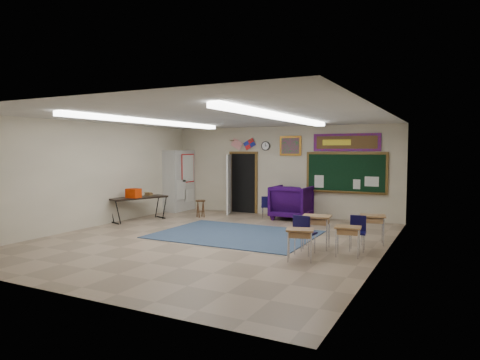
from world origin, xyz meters
The scene contains 25 objects.
floor centered at (0.00, 0.00, 0.00)m, with size 9.00×9.00×0.00m, color gray.
back_wall centered at (0.00, 4.50, 1.50)m, with size 8.00×0.04×3.00m, color beige.
front_wall centered at (0.00, -4.50, 1.50)m, with size 8.00×0.04×3.00m, color beige.
left_wall centered at (-4.00, 0.00, 1.50)m, with size 0.04×9.00×3.00m, color beige.
right_wall centered at (4.00, 0.00, 1.50)m, with size 0.04×9.00×3.00m, color beige.
ceiling centered at (0.00, 0.00, 3.00)m, with size 8.00×9.00×0.04m, color beige.
area_rug centered at (0.20, 0.80, 0.01)m, with size 4.00×3.00×0.02m, color #2F435A.
fluorescent_strips centered at (0.00, 0.00, 2.94)m, with size 3.86×6.00×0.10m, color white, non-canonical shape.
doorway centered at (-1.50, 4.35, 1.06)m, with size 1.10×0.89×2.16m.
chalkboard centered at (2.20, 4.46, 1.46)m, with size 2.55×0.14×1.30m.
bulletin_board centered at (2.20, 4.47, 2.45)m, with size 2.10×0.05×0.55m.
framed_art_print centered at (0.35, 4.47, 2.35)m, with size 0.75×0.05×0.65m.
wall_clock centered at (-0.55, 4.47, 2.35)m, with size 0.32×0.05×0.32m.
wall_flags centered at (-1.40, 4.44, 2.48)m, with size 1.16×0.06×0.70m, color red, non-canonical shape.
storage_cabinet centered at (-3.71, 3.85, 1.10)m, with size 0.59×1.25×2.20m.
wingback_armchair centered at (0.62, 3.87, 0.54)m, with size 1.16×1.19×1.08m, color #1D0534.
student_chair_reading centered at (-0.15, 3.68, 0.36)m, with size 0.36×0.36×0.73m, color black, non-canonical shape.
student_chair_desk_a centered at (2.48, -0.37, 0.42)m, with size 0.42×0.42×0.85m, color black, non-canonical shape.
student_chair_desk_b centered at (3.41, 0.44, 0.38)m, with size 0.38×0.38×0.76m, color black, non-canonical shape.
student_desk_front_left centered at (2.55, 0.25, 0.42)m, with size 0.68×0.54×0.75m.
student_desk_front_right centered at (3.59, 1.29, 0.39)m, with size 0.66×0.55×0.69m.
student_desk_back_left centered at (2.57, -0.95, 0.36)m, with size 0.63×0.54×0.64m.
student_desk_back_right centered at (3.34, -0.16, 0.35)m, with size 0.57×0.46×0.63m.
folding_table centered at (-3.53, 1.39, 0.41)m, with size 1.19×1.90×1.03m.
wooden_stool centered at (-2.18, 2.87, 0.29)m, with size 0.32×0.32×0.56m.
Camera 1 is at (5.33, -8.97, 2.21)m, focal length 32.00 mm.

